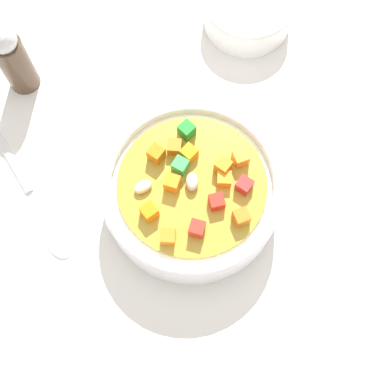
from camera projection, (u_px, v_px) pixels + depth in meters
The scene contains 5 objects.
ground_plane at pixel (192, 204), 48.51cm from camera, with size 140.00×140.00×2.00cm, color silver.
soup_bowl_main at pixel (192, 191), 45.01cm from camera, with size 16.20×16.20×5.98cm.
spoon at pixel (27, 188), 47.57cm from camera, with size 10.00×17.41×0.88cm.
side_bowl_small at pixel (248, 11), 52.91cm from camera, with size 9.44×9.44×3.48cm.
pepper_shaker at pixel (12, 58), 48.10cm from camera, with size 3.07×3.07×8.45cm.
Camera 1 is at (1.49, 15.36, 45.00)cm, focal length 46.83 mm.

